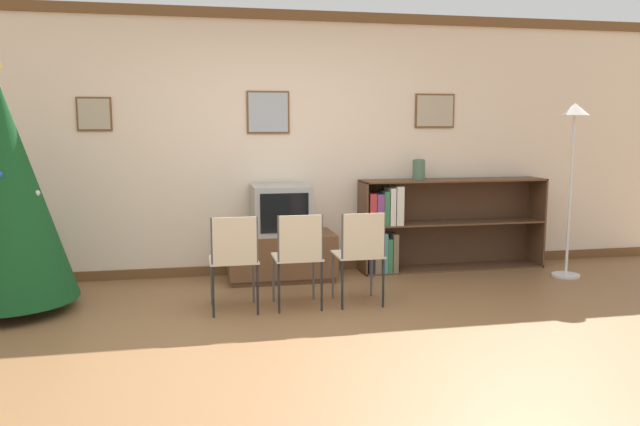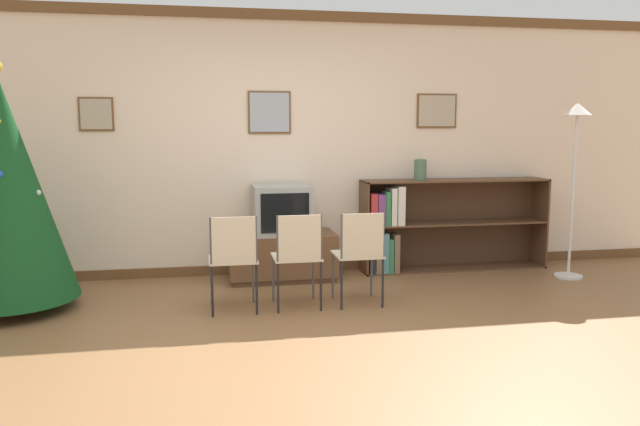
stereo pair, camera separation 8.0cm
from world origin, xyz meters
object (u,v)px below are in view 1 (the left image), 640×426
at_px(folding_chair_left, 234,257).
at_px(folding_chair_center, 299,254).
at_px(christmas_tree, 3,189).
at_px(vase, 419,169).
at_px(bookshelf, 421,226).
at_px(television, 281,209).
at_px(folding_chair_right, 360,252).
at_px(standing_lamp, 573,145).
at_px(tv_console, 281,256).

relative_size(folding_chair_left, folding_chair_center, 1.00).
distance_m(christmas_tree, vase, 3.93).
relative_size(folding_chair_left, bookshelf, 0.40).
relative_size(television, folding_chair_left, 0.69).
xyz_separation_m(folding_chair_right, standing_lamp, (2.36, 0.58, 0.88)).
height_order(folding_chair_center, standing_lamp, standing_lamp).
xyz_separation_m(television, folding_chair_right, (0.54, -1.06, -0.24)).
bearing_deg(folding_chair_left, folding_chair_right, 0.00).
distance_m(christmas_tree, folding_chair_right, 3.00).
bearing_deg(folding_chair_center, folding_chair_left, 180.00).
height_order(television, standing_lamp, standing_lamp).
relative_size(christmas_tree, tv_console, 1.94).
xyz_separation_m(christmas_tree, television, (2.38, 0.63, -0.31)).
relative_size(tv_console, folding_chair_right, 1.30).
bearing_deg(folding_chair_right, folding_chair_left, 180.00).
relative_size(tv_console, bookshelf, 0.53).
xyz_separation_m(christmas_tree, standing_lamp, (5.27, 0.16, 0.33)).
distance_m(folding_chair_right, standing_lamp, 2.59).
bearing_deg(folding_chair_center, tv_console, 90.00).
distance_m(folding_chair_center, bookshelf, 1.93).
height_order(christmas_tree, bookshelf, christmas_tree).
bearing_deg(vase, tv_console, -176.55).
bearing_deg(vase, folding_chair_left, -150.25).
height_order(folding_chair_center, folding_chair_right, same).
distance_m(television, folding_chair_center, 1.09).
height_order(folding_chair_left, standing_lamp, standing_lamp).
distance_m(folding_chair_center, standing_lamp, 3.08).
bearing_deg(vase, standing_lamp, -21.91).
height_order(christmas_tree, television, christmas_tree).
bearing_deg(tv_console, bookshelf, 4.39).
relative_size(tv_console, television, 1.88).
distance_m(tv_console, folding_chair_left, 1.22).
distance_m(tv_console, folding_chair_center, 1.09).
bearing_deg(folding_chair_right, television, 116.82).
height_order(folding_chair_right, bookshelf, bookshelf).
bearing_deg(standing_lamp, bookshelf, 156.40).
distance_m(folding_chair_right, vase, 1.61).
bearing_deg(bookshelf, folding_chair_center, -142.32).
distance_m(folding_chair_right, bookshelf, 1.54).
bearing_deg(folding_chair_right, folding_chair_center, 180.00).
bearing_deg(television, standing_lamp, -9.36).
relative_size(christmas_tree, folding_chair_right, 2.52).
distance_m(vase, standing_lamp, 1.55).
height_order(vase, standing_lamp, standing_lamp).
xyz_separation_m(folding_chair_right, vase, (0.94, 1.15, 0.62)).
relative_size(christmas_tree, folding_chair_left, 2.52).
distance_m(folding_chair_center, vase, 1.98).
height_order(tv_console, folding_chair_left, folding_chair_left).
bearing_deg(christmas_tree, folding_chair_left, -13.09).
xyz_separation_m(folding_chair_left, vase, (2.02, 1.15, 0.62)).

